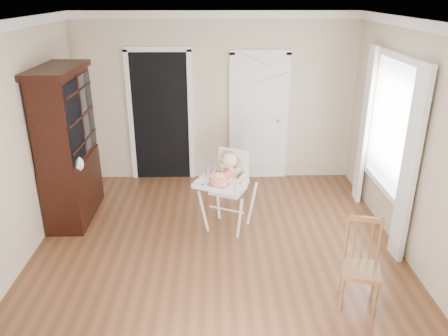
{
  "coord_description": "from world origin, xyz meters",
  "views": [
    {
      "loc": [
        -0.01,
        -4.43,
        2.99
      ],
      "look_at": [
        0.09,
        0.64,
        0.91
      ],
      "focal_mm": 35.0,
      "sensor_mm": 36.0,
      "label": 1
    }
  ],
  "objects_px": {
    "cake": "(219,180)",
    "dining_chair": "(361,266)",
    "china_cabinet": "(68,146)",
    "high_chair": "(228,182)",
    "sippy_cup": "(208,170)"
  },
  "relations": [
    {
      "from": "china_cabinet",
      "to": "dining_chair",
      "type": "xyz_separation_m",
      "value": [
        3.42,
        -1.92,
        -0.62
      ]
    },
    {
      "from": "china_cabinet",
      "to": "dining_chair",
      "type": "relative_size",
      "value": 2.29
    },
    {
      "from": "cake",
      "to": "sippy_cup",
      "type": "relative_size",
      "value": 1.42
    },
    {
      "from": "sippy_cup",
      "to": "dining_chair",
      "type": "distance_m",
      "value": 2.22
    },
    {
      "from": "high_chair",
      "to": "cake",
      "type": "distance_m",
      "value": 0.33
    },
    {
      "from": "high_chair",
      "to": "china_cabinet",
      "type": "height_order",
      "value": "china_cabinet"
    },
    {
      "from": "high_chair",
      "to": "china_cabinet",
      "type": "distance_m",
      "value": 2.2
    },
    {
      "from": "high_chair",
      "to": "sippy_cup",
      "type": "bearing_deg",
      "value": -159.25
    },
    {
      "from": "cake",
      "to": "dining_chair",
      "type": "bearing_deg",
      "value": -42.07
    },
    {
      "from": "cake",
      "to": "dining_chair",
      "type": "distance_m",
      "value": 1.94
    },
    {
      "from": "cake",
      "to": "china_cabinet",
      "type": "xyz_separation_m",
      "value": [
        -2.01,
        0.65,
        0.23
      ]
    },
    {
      "from": "high_chair",
      "to": "dining_chair",
      "type": "bearing_deg",
      "value": -26.06
    },
    {
      "from": "dining_chair",
      "to": "cake",
      "type": "bearing_deg",
      "value": 153.1
    },
    {
      "from": "cake",
      "to": "dining_chair",
      "type": "relative_size",
      "value": 0.31
    },
    {
      "from": "dining_chair",
      "to": "china_cabinet",
      "type": "bearing_deg",
      "value": 165.78
    }
  ]
}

